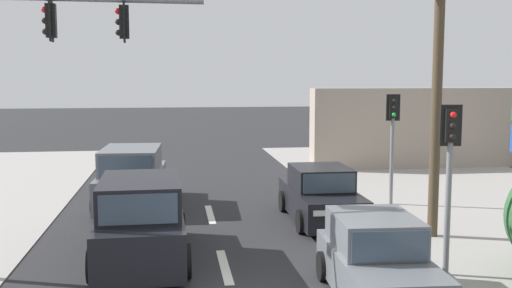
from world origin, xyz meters
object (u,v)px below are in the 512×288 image
at_px(suv_oncoming_near, 132,179).
at_px(hatchback_oncoming_mid, 377,261).
at_px(pedestal_signal_far_median, 393,130).
at_px(suv_kerbside_parked, 141,222).
at_px(pedestal_signal_right_kerb, 450,161).
at_px(sedan_crossing_left, 321,196).
at_px(utility_pole_midground_right, 432,52).
at_px(traffic_signal_mast, 13,75).

distance_m(suv_oncoming_near, hatchback_oncoming_mid, 10.06).
height_order(pedestal_signal_far_median, suv_kerbside_parked, pedestal_signal_far_median).
distance_m(pedestal_signal_right_kerb, sedan_crossing_left, 5.49).
xyz_separation_m(utility_pole_midground_right, hatchback_oncoming_mid, (-2.73, -3.94, -4.03)).
distance_m(pedestal_signal_far_median, suv_kerbside_parked, 9.19).
distance_m(pedestal_signal_right_kerb, suv_kerbside_parked, 6.77).
relative_size(pedestal_signal_right_kerb, suv_oncoming_near, 0.77).
relative_size(traffic_signal_mast, sedan_crossing_left, 1.41).
distance_m(suv_kerbside_parked, suv_oncoming_near, 5.82).
relative_size(pedestal_signal_right_kerb, hatchback_oncoming_mid, 0.96).
bearing_deg(pedestal_signal_far_median, suv_kerbside_parked, -147.68).
distance_m(pedestal_signal_far_median, hatchback_oncoming_mid, 8.57).
relative_size(suv_oncoming_near, hatchback_oncoming_mid, 1.25).
distance_m(pedestal_signal_right_kerb, suv_oncoming_near, 10.45).
bearing_deg(pedestal_signal_far_median, sedan_crossing_left, -147.71).
bearing_deg(hatchback_oncoming_mid, traffic_signal_mast, 160.91).
height_order(traffic_signal_mast, pedestal_signal_right_kerb, traffic_signal_mast).
xyz_separation_m(utility_pole_midground_right, pedestal_signal_far_median, (0.47, 3.82, -2.31)).
bearing_deg(utility_pole_midground_right, suv_oncoming_near, 148.44).
distance_m(pedestal_signal_right_kerb, pedestal_signal_far_median, 6.90).
xyz_separation_m(utility_pole_midground_right, suv_oncoming_near, (-7.76, 4.77, -3.85)).
bearing_deg(suv_kerbside_parked, utility_pole_midground_right, 8.14).
bearing_deg(utility_pole_midground_right, pedestal_signal_far_median, 82.99).
bearing_deg(pedestal_signal_far_median, traffic_signal_mast, -152.10).
xyz_separation_m(pedestal_signal_right_kerb, suv_oncoming_near, (-6.88, 7.72, -1.53)).
height_order(sedan_crossing_left, hatchback_oncoming_mid, sedan_crossing_left).
xyz_separation_m(sedan_crossing_left, hatchback_oncoming_mid, (-0.44, -6.02, -0.00)).
bearing_deg(pedestal_signal_far_median, utility_pole_midground_right, -97.01).
height_order(pedestal_signal_right_kerb, suv_oncoming_near, pedestal_signal_right_kerb).
xyz_separation_m(utility_pole_midground_right, sedan_crossing_left, (-2.29, 2.07, -4.03)).
bearing_deg(sedan_crossing_left, hatchback_oncoming_mid, -94.18).
height_order(traffic_signal_mast, suv_oncoming_near, traffic_signal_mast).
height_order(pedestal_signal_right_kerb, sedan_crossing_left, pedestal_signal_right_kerb).
height_order(sedan_crossing_left, suv_oncoming_near, suv_oncoming_near).
xyz_separation_m(pedestal_signal_far_median, sedan_crossing_left, (-2.76, -1.75, -1.71)).
xyz_separation_m(pedestal_signal_far_median, suv_oncoming_near, (-8.23, 0.95, -1.53)).
bearing_deg(sedan_crossing_left, suv_oncoming_near, 153.77).
relative_size(traffic_signal_mast, pedestal_signal_right_kerb, 1.69).
bearing_deg(utility_pole_midground_right, traffic_signal_mast, -170.91).
xyz_separation_m(traffic_signal_mast, pedestal_signal_right_kerb, (8.78, -1.41, -1.73)).
height_order(pedestal_signal_right_kerb, hatchback_oncoming_mid, pedestal_signal_right_kerb).
xyz_separation_m(suv_kerbside_parked, hatchback_oncoming_mid, (4.46, -2.92, -0.18)).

